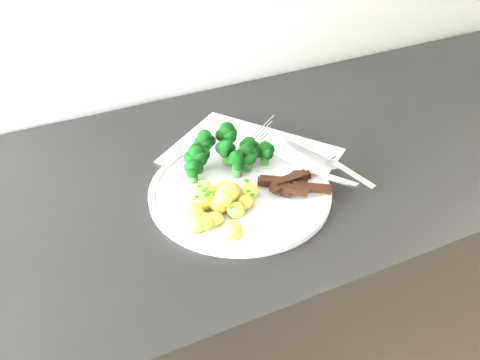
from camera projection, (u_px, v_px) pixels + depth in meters
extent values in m
cube|color=black|center=(264.00, 324.00, 1.28)|extent=(2.51, 0.63, 0.94)
cube|color=white|center=(252.00, 156.00, 1.01)|extent=(0.34, 0.36, 0.00)
cube|color=slate|center=(259.00, 130.00, 1.08)|extent=(0.12, 0.08, 0.00)
cube|color=slate|center=(257.00, 136.00, 1.06)|extent=(0.11, 0.08, 0.00)
cube|color=slate|center=(255.00, 142.00, 1.04)|extent=(0.11, 0.08, 0.00)
cube|color=slate|center=(254.00, 148.00, 1.03)|extent=(0.10, 0.08, 0.00)
cube|color=slate|center=(252.00, 155.00, 1.01)|extent=(0.10, 0.07, 0.00)
cube|color=slate|center=(250.00, 161.00, 0.99)|extent=(0.09, 0.07, 0.00)
cylinder|color=white|center=(240.00, 192.00, 0.91)|extent=(0.31, 0.31, 0.01)
torus|color=white|center=(240.00, 188.00, 0.91)|extent=(0.30, 0.30, 0.01)
cylinder|color=#346E28|center=(226.00, 157.00, 0.95)|extent=(0.02, 0.02, 0.02)
sphere|color=black|center=(231.00, 148.00, 0.94)|extent=(0.02, 0.02, 0.02)
sphere|color=black|center=(221.00, 148.00, 0.94)|extent=(0.02, 0.02, 0.02)
sphere|color=black|center=(224.00, 153.00, 0.93)|extent=(0.02, 0.02, 0.02)
sphere|color=black|center=(226.00, 146.00, 0.93)|extent=(0.03, 0.03, 0.03)
cylinder|color=#346E28|center=(249.00, 155.00, 0.97)|extent=(0.02, 0.02, 0.02)
sphere|color=black|center=(254.00, 146.00, 0.96)|extent=(0.02, 0.02, 0.02)
sphere|color=black|center=(245.00, 145.00, 0.97)|extent=(0.02, 0.02, 0.02)
sphere|color=black|center=(250.00, 150.00, 0.95)|extent=(0.02, 0.02, 0.02)
sphere|color=black|center=(249.00, 144.00, 0.96)|extent=(0.03, 0.03, 0.03)
cylinder|color=#346E28|center=(197.00, 165.00, 0.94)|extent=(0.02, 0.02, 0.03)
sphere|color=black|center=(203.00, 154.00, 0.94)|extent=(0.03, 0.03, 0.03)
sphere|color=black|center=(196.00, 153.00, 0.94)|extent=(0.02, 0.02, 0.02)
sphere|color=black|center=(190.00, 157.00, 0.93)|extent=(0.02, 0.02, 0.02)
sphere|color=black|center=(200.00, 159.00, 0.92)|extent=(0.03, 0.03, 0.03)
sphere|color=black|center=(197.00, 152.00, 0.93)|extent=(0.03, 0.03, 0.03)
cylinder|color=#346E28|center=(227.00, 143.00, 0.98)|extent=(0.02, 0.02, 0.02)
sphere|color=black|center=(232.00, 133.00, 0.98)|extent=(0.02, 0.02, 0.02)
sphere|color=black|center=(225.00, 131.00, 0.98)|extent=(0.02, 0.02, 0.02)
sphere|color=black|center=(221.00, 135.00, 0.97)|extent=(0.02, 0.02, 0.02)
sphere|color=black|center=(230.00, 137.00, 0.96)|extent=(0.03, 0.03, 0.03)
sphere|color=black|center=(227.00, 130.00, 0.97)|extent=(0.03, 0.03, 0.03)
cylinder|color=#346E28|center=(205.00, 150.00, 0.97)|extent=(0.02, 0.02, 0.02)
sphere|color=black|center=(211.00, 141.00, 0.96)|extent=(0.02, 0.02, 0.02)
sphere|color=black|center=(202.00, 139.00, 0.96)|extent=(0.02, 0.02, 0.02)
sphere|color=black|center=(199.00, 142.00, 0.96)|extent=(0.02, 0.02, 0.02)
sphere|color=black|center=(207.00, 144.00, 0.95)|extent=(0.02, 0.02, 0.02)
sphere|color=black|center=(205.00, 137.00, 0.95)|extent=(0.03, 0.03, 0.03)
cylinder|color=#346E28|center=(265.00, 159.00, 0.96)|extent=(0.01, 0.01, 0.02)
sphere|color=black|center=(269.00, 149.00, 0.96)|extent=(0.02, 0.02, 0.02)
sphere|color=black|center=(263.00, 149.00, 0.96)|extent=(0.02, 0.02, 0.02)
sphere|color=black|center=(260.00, 151.00, 0.95)|extent=(0.02, 0.02, 0.02)
sphere|color=black|center=(268.00, 154.00, 0.95)|extent=(0.02, 0.02, 0.02)
sphere|color=black|center=(265.00, 148.00, 0.95)|extent=(0.02, 0.02, 0.02)
cylinder|color=#346E28|center=(193.00, 177.00, 0.92)|extent=(0.01, 0.01, 0.02)
sphere|color=black|center=(198.00, 168.00, 0.91)|extent=(0.02, 0.02, 0.02)
sphere|color=black|center=(189.00, 167.00, 0.92)|extent=(0.02, 0.02, 0.02)
sphere|color=black|center=(192.00, 172.00, 0.90)|extent=(0.02, 0.02, 0.02)
sphere|color=black|center=(193.00, 166.00, 0.91)|extent=(0.02, 0.02, 0.02)
cylinder|color=#346E28|center=(237.00, 170.00, 0.93)|extent=(0.02, 0.02, 0.02)
sphere|color=black|center=(241.00, 160.00, 0.93)|extent=(0.02, 0.02, 0.02)
sphere|color=black|center=(232.00, 160.00, 0.93)|extent=(0.02, 0.02, 0.02)
sphere|color=black|center=(238.00, 166.00, 0.92)|extent=(0.02, 0.02, 0.02)
sphere|color=black|center=(237.00, 158.00, 0.92)|extent=(0.03, 0.03, 0.03)
cylinder|color=#346E28|center=(247.00, 164.00, 0.95)|extent=(0.02, 0.02, 0.02)
sphere|color=black|center=(252.00, 153.00, 0.94)|extent=(0.02, 0.02, 0.02)
sphere|color=black|center=(243.00, 153.00, 0.94)|extent=(0.02, 0.02, 0.02)
sphere|color=black|center=(242.00, 157.00, 0.93)|extent=(0.02, 0.02, 0.02)
sphere|color=black|center=(249.00, 158.00, 0.93)|extent=(0.02, 0.02, 0.02)
sphere|color=black|center=(247.00, 151.00, 0.93)|extent=(0.03, 0.03, 0.03)
ellipsoid|color=#E2D64B|center=(220.00, 205.00, 0.86)|extent=(0.03, 0.03, 0.03)
ellipsoid|color=#E2D64B|center=(195.00, 211.00, 0.85)|extent=(0.03, 0.03, 0.03)
ellipsoid|color=#E2D64B|center=(197.00, 224.00, 0.82)|extent=(0.03, 0.03, 0.03)
ellipsoid|color=#E2D64B|center=(203.00, 202.00, 0.86)|extent=(0.03, 0.03, 0.03)
ellipsoid|color=#E2D64B|center=(208.00, 196.00, 0.88)|extent=(0.03, 0.02, 0.02)
ellipsoid|color=#E2D64B|center=(200.00, 193.00, 0.88)|extent=(0.03, 0.03, 0.03)
ellipsoid|color=#E2D64B|center=(236.00, 210.00, 0.85)|extent=(0.03, 0.03, 0.03)
ellipsoid|color=#E2D64B|center=(205.00, 221.00, 0.83)|extent=(0.03, 0.03, 0.03)
ellipsoid|color=#E2D64B|center=(244.00, 202.00, 0.86)|extent=(0.03, 0.03, 0.03)
ellipsoid|color=#E2D64B|center=(203.00, 187.00, 0.89)|extent=(0.03, 0.03, 0.03)
ellipsoid|color=#E2D64B|center=(209.00, 193.00, 0.88)|extent=(0.03, 0.03, 0.03)
ellipsoid|color=#E2D64B|center=(232.00, 230.00, 0.81)|extent=(0.03, 0.03, 0.03)
ellipsoid|color=#E2D64B|center=(196.00, 204.00, 0.86)|extent=(0.03, 0.02, 0.02)
ellipsoid|color=#E2D64B|center=(216.00, 219.00, 0.83)|extent=(0.03, 0.02, 0.02)
ellipsoid|color=#E2D64B|center=(231.00, 190.00, 0.89)|extent=(0.03, 0.03, 0.03)
ellipsoid|color=#E2D64B|center=(223.00, 189.00, 0.89)|extent=(0.03, 0.03, 0.03)
ellipsoid|color=#E2D64B|center=(223.00, 198.00, 0.84)|extent=(0.03, 0.03, 0.03)
ellipsoid|color=#E2D64B|center=(196.00, 221.00, 0.83)|extent=(0.03, 0.02, 0.02)
ellipsoid|color=#E2D64B|center=(250.00, 191.00, 0.89)|extent=(0.03, 0.03, 0.03)
ellipsoid|color=#E2D64B|center=(229.00, 192.00, 0.85)|extent=(0.03, 0.03, 0.03)
ellipsoid|color=#E2D64B|center=(194.00, 215.00, 0.83)|extent=(0.03, 0.03, 0.03)
cube|color=#1D6E10|center=(215.00, 195.00, 0.84)|extent=(0.01, 0.01, 0.00)
cube|color=#1D6E10|center=(248.00, 191.00, 0.85)|extent=(0.01, 0.01, 0.00)
cube|color=#1D6E10|center=(196.00, 183.00, 0.86)|extent=(0.01, 0.01, 0.00)
cube|color=#1D6E10|center=(252.00, 195.00, 0.85)|extent=(0.01, 0.01, 0.00)
cube|color=#1D6E10|center=(246.00, 180.00, 0.88)|extent=(0.01, 0.01, 0.00)
cube|color=#1D6E10|center=(199.00, 186.00, 0.87)|extent=(0.01, 0.01, 0.00)
cube|color=#1D6E10|center=(206.00, 189.00, 0.86)|extent=(0.01, 0.01, 0.00)
cube|color=#1D6E10|center=(231.00, 207.00, 0.81)|extent=(0.01, 0.01, 0.00)
cube|color=#1D6E10|center=(210.00, 192.00, 0.86)|extent=(0.01, 0.01, 0.00)
cube|color=#1D6E10|center=(224.00, 196.00, 0.84)|extent=(0.01, 0.01, 0.00)
cube|color=#1D6E10|center=(197.00, 197.00, 0.84)|extent=(0.01, 0.01, 0.00)
cube|color=#1D6E10|center=(204.00, 191.00, 0.84)|extent=(0.01, 0.01, 0.00)
cube|color=#1D6E10|center=(208.00, 194.00, 0.84)|extent=(0.01, 0.01, 0.00)
cube|color=#1D6E10|center=(206.00, 195.00, 0.84)|extent=(0.01, 0.01, 0.00)
cube|color=black|center=(289.00, 184.00, 0.91)|extent=(0.06, 0.05, 0.01)
cube|color=black|center=(279.00, 183.00, 0.91)|extent=(0.07, 0.05, 0.02)
cube|color=black|center=(288.00, 182.00, 0.92)|extent=(0.06, 0.03, 0.01)
cube|color=black|center=(287.00, 182.00, 0.92)|extent=(0.06, 0.03, 0.01)
cube|color=black|center=(282.00, 184.00, 0.91)|extent=(0.05, 0.06, 0.01)
cube|color=black|center=(292.00, 179.00, 0.92)|extent=(0.07, 0.02, 0.02)
cube|color=black|center=(290.00, 186.00, 0.91)|extent=(0.05, 0.05, 0.01)
cube|color=black|center=(288.00, 182.00, 0.90)|extent=(0.06, 0.04, 0.01)
cube|color=black|center=(277.00, 181.00, 0.91)|extent=(0.06, 0.04, 0.01)
cube|color=black|center=(312.00, 188.00, 0.89)|extent=(0.06, 0.05, 0.01)
cube|color=black|center=(290.00, 179.00, 0.90)|extent=(0.07, 0.02, 0.02)
cube|color=black|center=(289.00, 189.00, 0.88)|extent=(0.05, 0.06, 0.01)
cube|color=black|center=(287.00, 182.00, 0.90)|extent=(0.07, 0.03, 0.01)
cube|color=silver|center=(326.00, 176.00, 0.93)|extent=(0.07, 0.11, 0.02)
cube|color=silver|center=(289.00, 159.00, 0.96)|extent=(0.03, 0.03, 0.01)
cylinder|color=silver|center=(279.00, 153.00, 0.98)|extent=(0.02, 0.04, 0.00)
cylinder|color=silver|center=(278.00, 154.00, 0.98)|extent=(0.02, 0.04, 0.00)
cylinder|color=silver|center=(277.00, 155.00, 0.97)|extent=(0.02, 0.04, 0.00)
cylinder|color=silver|center=(275.00, 156.00, 0.97)|extent=(0.02, 0.04, 0.00)
cube|color=silver|center=(307.00, 146.00, 1.01)|extent=(0.05, 0.12, 0.01)
cube|color=silver|center=(350.00, 175.00, 0.95)|extent=(0.04, 0.10, 0.02)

